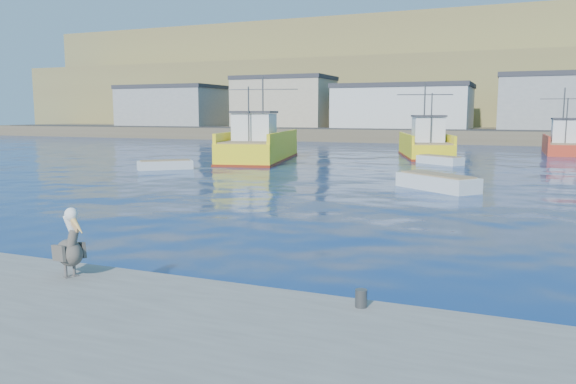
% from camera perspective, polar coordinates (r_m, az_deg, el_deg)
% --- Properties ---
extents(ground, '(260.00, 260.00, 0.00)m').
position_cam_1_polar(ground, '(13.73, -1.11, -7.56)').
color(ground, '#062650').
rests_on(ground, ground).
extents(dock_bollards, '(36.20, 0.20, 0.30)m').
position_cam_1_polar(dock_bollards, '(10.36, -5.65, -9.07)').
color(dock_bollards, '#4C4C4C').
rests_on(dock_bollards, dock).
extents(far_shore, '(200.00, 81.00, 24.00)m').
position_cam_1_polar(far_shore, '(121.56, 20.24, 10.01)').
color(far_shore, brown).
rests_on(far_shore, ground).
extents(trawler_yellow_a, '(6.76, 13.00, 6.66)m').
position_cam_1_polar(trawler_yellow_a, '(44.19, -2.96, 4.64)').
color(trawler_yellow_a, yellow).
rests_on(trawler_yellow_a, ground).
extents(trawler_yellow_b, '(6.20, 10.52, 6.34)m').
position_cam_1_polar(trawler_yellow_b, '(48.86, 13.78, 4.59)').
color(trawler_yellow_b, yellow).
rests_on(trawler_yellow_b, ground).
extents(boat_orange, '(4.06, 7.83, 6.01)m').
position_cam_1_polar(boat_orange, '(56.77, 26.12, 4.48)').
color(boat_orange, red).
rests_on(boat_orange, ground).
extents(skiff_left, '(3.43, 3.30, 0.77)m').
position_cam_1_polar(skiff_left, '(38.04, -12.37, 2.63)').
color(skiff_left, silver).
rests_on(skiff_left, ground).
extents(skiff_mid, '(4.34, 3.89, 0.94)m').
position_cam_1_polar(skiff_mid, '(28.18, 14.89, 0.84)').
color(skiff_mid, silver).
rests_on(skiff_mid, ground).
extents(skiff_extra, '(3.61, 3.02, 0.77)m').
position_cam_1_polar(skiff_extra, '(42.47, 15.16, 3.08)').
color(skiff_extra, silver).
rests_on(skiff_extra, ground).
extents(pelican, '(1.10, 0.73, 1.40)m').
position_cam_1_polar(pelican, '(11.78, -21.27, -5.25)').
color(pelican, '#595451').
rests_on(pelican, dock).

